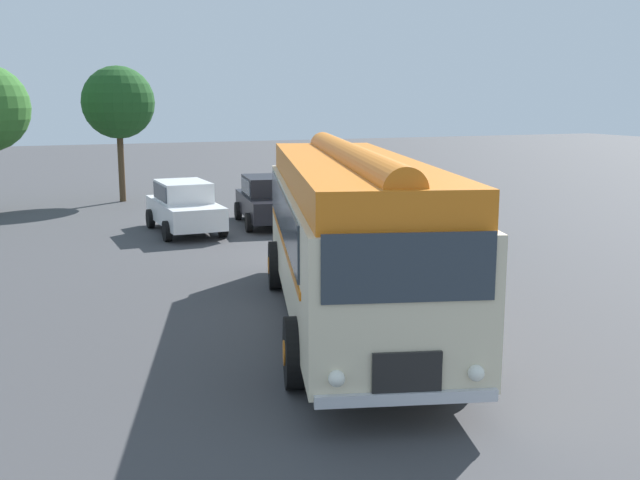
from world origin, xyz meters
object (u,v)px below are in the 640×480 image
(vintage_bus, at_px, (350,228))
(car_mid_left, at_px, (268,200))
(box_van, at_px, (336,183))
(car_near_left, at_px, (184,207))

(vintage_bus, height_order, car_mid_left, vintage_bus)
(box_van, bearing_deg, vintage_bus, -112.24)
(car_near_left, bearing_deg, car_mid_left, 8.16)
(vintage_bus, bearing_deg, car_near_left, 94.00)
(car_near_left, distance_m, car_mid_left, 3.03)
(vintage_bus, xyz_separation_m, car_near_left, (-0.79, 11.22, -1.05))
(car_mid_left, bearing_deg, box_van, -2.75)
(vintage_bus, xyz_separation_m, car_mid_left, (2.22, 11.66, -1.05))
(car_near_left, xyz_separation_m, car_mid_left, (3.00, 0.43, 0.00))
(vintage_bus, distance_m, box_van, 12.47)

